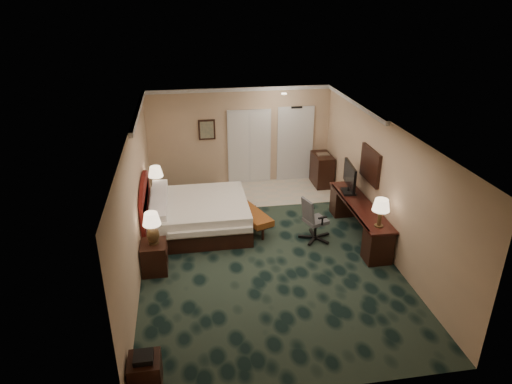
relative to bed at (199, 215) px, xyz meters
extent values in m
cube|color=black|center=(1.30, -1.15, -0.35)|extent=(5.00, 7.50, 0.00)
cube|color=white|center=(1.30, -1.15, 2.35)|extent=(5.00, 7.50, 0.00)
cube|color=tan|center=(1.30, 2.60, 1.00)|extent=(5.00, 0.00, 2.70)
cube|color=tan|center=(1.30, -4.90, 1.00)|extent=(5.00, 0.00, 2.70)
cube|color=tan|center=(-1.20, -1.15, 1.00)|extent=(0.00, 7.50, 2.70)
cube|color=tan|center=(3.80, -1.15, 1.00)|extent=(0.00, 7.50, 2.70)
cube|color=beige|center=(2.20, 1.75, -0.34)|extent=(3.20, 1.70, 0.01)
cube|color=silver|center=(2.85, 2.57, 0.70)|extent=(1.02, 0.06, 2.18)
cube|color=silver|center=(1.55, 2.56, 0.70)|extent=(1.20, 0.06, 2.10)
cube|color=#4E5D55|center=(0.40, 2.56, 1.25)|extent=(0.45, 0.06, 0.55)
cube|color=white|center=(3.76, -0.55, 1.20)|extent=(0.05, 0.95, 0.75)
cube|color=white|center=(0.00, 0.00, 0.00)|extent=(2.21, 2.04, 0.70)
cube|color=black|center=(-0.94, -1.56, -0.05)|extent=(0.49, 0.56, 0.61)
cube|color=black|center=(-0.96, 1.05, -0.08)|extent=(0.44, 0.50, 0.55)
cube|color=brown|center=(1.18, -0.17, -0.13)|extent=(0.88, 1.37, 0.44)
cube|color=black|center=(-0.95, -4.43, -0.11)|extent=(0.44, 0.44, 0.48)
cube|color=black|center=(3.49, -0.85, 0.03)|extent=(0.57, 2.62, 0.76)
cube|color=black|center=(3.45, -0.20, 0.76)|extent=(0.17, 0.91, 0.71)
cube|color=black|center=(3.51, 2.05, 0.10)|extent=(0.47, 0.84, 0.89)
camera|label=1|loc=(-0.20, -9.33, 4.76)|focal=32.00mm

